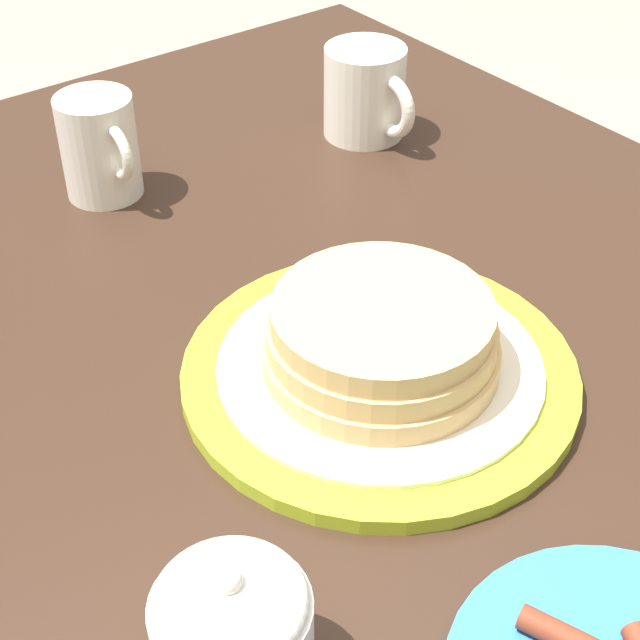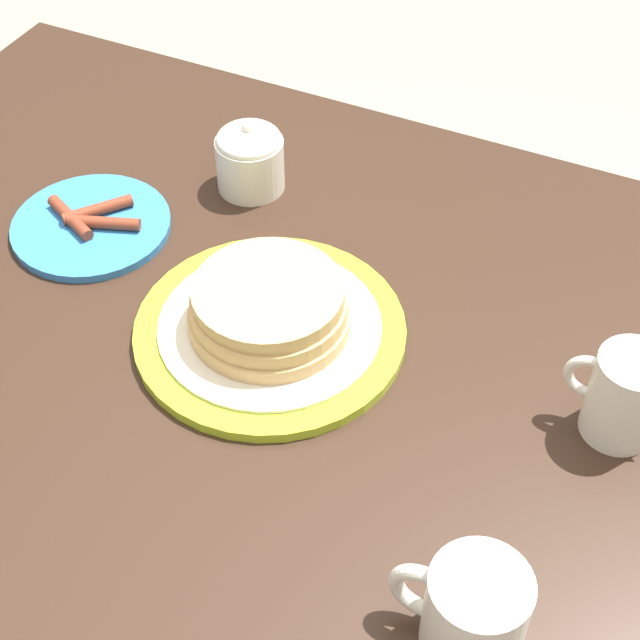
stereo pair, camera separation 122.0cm
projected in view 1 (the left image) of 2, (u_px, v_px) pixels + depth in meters
The scene contains 5 objects.
dining_table at pixel (384, 515), 0.77m from camera, with size 1.19×0.85×0.77m.
pancake_plate at pixel (380, 353), 0.67m from camera, with size 0.28×0.28×0.07m.
coffee_mug at pixel (366, 92), 0.95m from camera, with size 0.11×0.08×0.09m.
creamer_pitcher at pixel (99, 144), 0.86m from camera, with size 0.11×0.07×0.10m.
sugar_bowl at pixel (233, 632), 0.48m from camera, with size 0.08×0.08×0.09m.
Camera 1 is at (0.38, -0.35, 1.23)m, focal length 55.00 mm.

